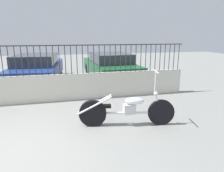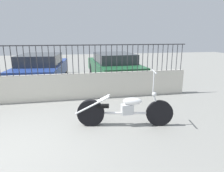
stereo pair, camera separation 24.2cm
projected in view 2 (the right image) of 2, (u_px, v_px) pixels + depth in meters
name	position (u px, v px, depth m)	size (l,w,h in m)	color
ground_plane	(0.00, 155.00, 3.65)	(40.00, 40.00, 0.00)	gray
low_wall	(30.00, 89.00, 6.53)	(10.86, 0.18, 0.89)	beige
fence_railing	(27.00, 56.00, 6.27)	(10.86, 0.04, 0.96)	#2D2D33
motorcycle_white	(120.00, 110.00, 4.78)	(2.31, 0.72, 1.36)	black
car_blue	(42.00, 68.00, 9.22)	(2.24, 4.68, 1.32)	black
car_green	(113.00, 66.00, 9.82)	(2.09, 4.67, 1.31)	black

